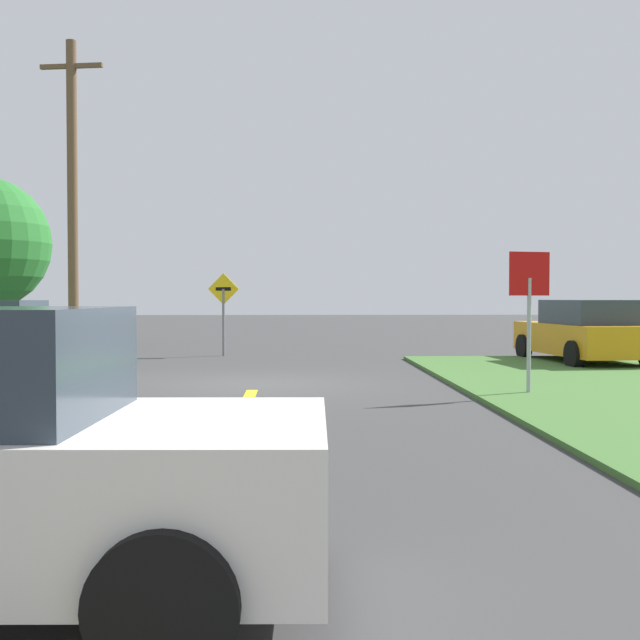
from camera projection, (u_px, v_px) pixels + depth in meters
ground_plane at (255, 384)px, 14.86m from camera, size 120.00×120.00×0.00m
lane_stripe_center at (209, 484)px, 6.87m from camera, size 0.20×14.00×0.01m
stop_sign at (529, 295)px, 12.93m from camera, size 0.73×0.19×2.45m
car_on_crossroad at (584, 332)px, 19.39m from camera, size 2.42×4.58×1.62m
utility_pole_mid at (73, 195)px, 21.53m from camera, size 1.80×0.38×8.84m
direction_sign at (224, 305)px, 22.09m from camera, size 0.90×0.16×2.38m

